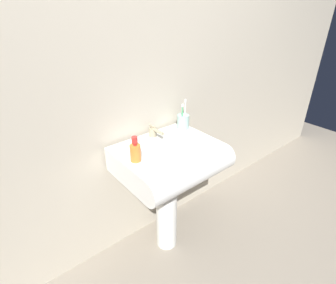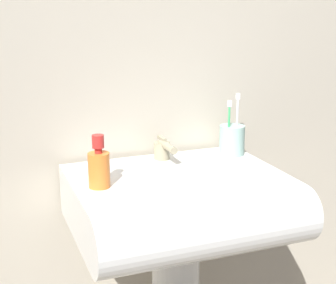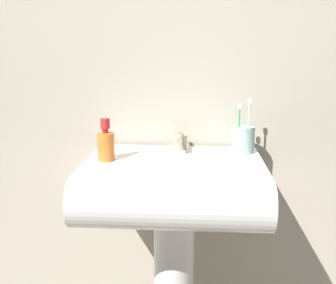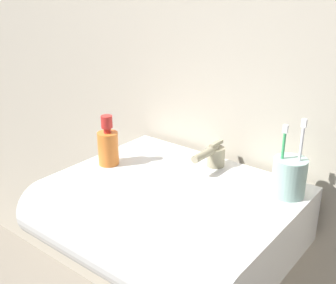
# 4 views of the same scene
# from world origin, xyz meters

# --- Properties ---
(wall_back) EXTENTS (5.00, 0.05, 2.40)m
(wall_back) POSITION_xyz_m (0.00, 0.26, 1.20)
(wall_back) COLOR #B7AD99
(wall_back) RESTS_ON ground
(sink_basin) EXTENTS (0.60, 0.51, 0.16)m
(sink_basin) POSITION_xyz_m (0.00, -0.06, 0.75)
(sink_basin) COLOR white
(sink_basin) RESTS_ON sink_pedestal
(faucet) EXTENTS (0.05, 0.13, 0.07)m
(faucet) POSITION_xyz_m (0.01, 0.14, 0.86)
(faucet) COLOR tan
(faucet) RESTS_ON sink_basin
(toothbrush_cup) EXTENTS (0.08, 0.08, 0.20)m
(toothbrush_cup) POSITION_xyz_m (0.25, 0.12, 0.88)
(toothbrush_cup) COLOR #99BFB2
(toothbrush_cup) RESTS_ON sink_basin
(soap_bottle) EXTENTS (0.06, 0.06, 0.14)m
(soap_bottle) POSITION_xyz_m (-0.23, -0.02, 0.88)
(soap_bottle) COLOR orange
(soap_bottle) RESTS_ON sink_basin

